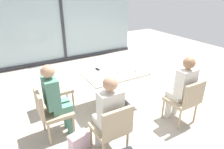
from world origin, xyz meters
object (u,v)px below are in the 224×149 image
(chair_side_end, at_px, (50,110))
(coffee_cup, at_px, (118,66))
(person_front_left, at_px, (108,111))
(wine_glass_2, at_px, (105,68))
(chair_front_right, at_px, (185,99))
(chair_far_left, at_px, (54,87))
(handbag_0, at_px, (79,142))
(chair_front_left, at_px, (112,127))
(wine_glass_3, at_px, (136,65))
(cell_phone_on_table, at_px, (98,69))
(wine_glass_1, at_px, (119,66))
(person_side_end, at_px, (56,97))
(person_front_right, at_px, (182,86))
(wine_glass_0, at_px, (136,68))
(dining_table_main, at_px, (114,82))

(chair_side_end, bearing_deg, coffee_cup, 16.25)
(person_front_left, xyz_separation_m, wine_glass_2, (0.53, 1.07, 0.16))
(chair_front_right, relative_size, coffee_cup, 9.67)
(chair_far_left, height_order, handbag_0, chair_far_left)
(chair_front_right, bearing_deg, coffee_cup, 113.26)
(chair_front_left, bearing_deg, wine_glass_3, 41.58)
(chair_side_end, xyz_separation_m, cell_phone_on_table, (1.16, 0.62, 0.24))
(wine_glass_2, relative_size, cell_phone_on_table, 1.28)
(wine_glass_1, relative_size, wine_glass_2, 1.00)
(person_side_end, bearing_deg, chair_front_left, -58.48)
(person_front_right, height_order, wine_glass_0, person_front_right)
(wine_glass_2, bearing_deg, person_front_left, -116.23)
(chair_far_left, distance_m, cell_phone_on_table, 0.94)
(chair_side_end, bearing_deg, person_front_left, -49.76)
(wine_glass_0, relative_size, handbag_0, 0.62)
(wine_glass_0, distance_m, cell_phone_on_table, 0.82)
(person_side_end, distance_m, handbag_0, 0.78)
(wine_glass_1, height_order, cell_phone_on_table, wine_glass_1)
(wine_glass_0, relative_size, wine_glass_3, 1.00)
(chair_front_left, height_order, wine_glass_3, wine_glass_3)
(person_side_end, xyz_separation_m, person_front_right, (2.02, -0.76, 0.00))
(person_front_right, distance_m, wine_glass_2, 1.45)
(person_front_right, distance_m, wine_glass_3, 0.98)
(chair_far_left, height_order, wine_glass_1, wine_glass_1)
(dining_table_main, xyz_separation_m, wine_glass_0, (0.31, -0.29, 0.34))
(cell_phone_on_table, bearing_deg, chair_far_left, 169.94)
(chair_front_right, distance_m, wine_glass_2, 1.56)
(person_front_left, relative_size, wine_glass_1, 6.81)
(chair_front_right, height_order, wine_glass_2, wine_glass_2)
(chair_front_left, distance_m, wine_glass_2, 1.34)
(chair_far_left, distance_m, person_front_right, 2.41)
(wine_glass_1, bearing_deg, person_side_end, -167.86)
(dining_table_main, relative_size, wine_glass_1, 6.50)
(chair_far_left, xyz_separation_m, wine_glass_3, (1.51, -0.62, 0.37))
(cell_phone_on_table, bearing_deg, wine_glass_1, -47.03)
(wine_glass_2, height_order, coffee_cup, wine_glass_2)
(person_front_right, relative_size, handbag_0, 4.20)
(dining_table_main, distance_m, person_side_end, 1.32)
(wine_glass_0, bearing_deg, wine_glass_2, 150.34)
(dining_table_main, relative_size, chair_side_end, 1.38)
(chair_side_end, distance_m, chair_far_left, 0.81)
(coffee_cup, height_order, handbag_0, coffee_cup)
(dining_table_main, height_order, chair_front_left, chair_front_left)
(person_side_end, bearing_deg, wine_glass_1, 12.14)
(dining_table_main, bearing_deg, handbag_0, -143.71)
(wine_glass_1, height_order, handbag_0, wine_glass_1)
(person_front_right, height_order, wine_glass_2, person_front_right)
(chair_front_right, height_order, person_side_end, person_side_end)
(wine_glass_3, distance_m, cell_phone_on_table, 0.79)
(wine_glass_0, xyz_separation_m, wine_glass_3, (0.09, 0.13, 0.00))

